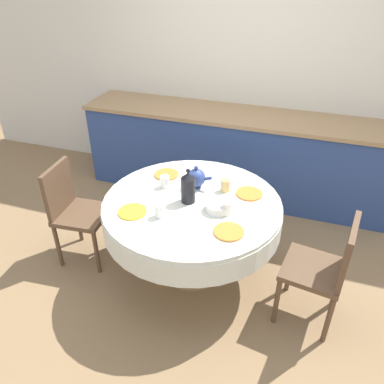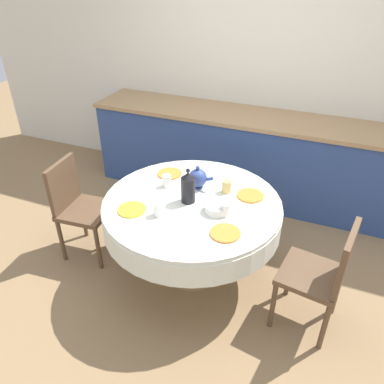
# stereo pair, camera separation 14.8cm
# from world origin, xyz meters

# --- Properties ---
(ground_plane) EXTENTS (12.00, 12.00, 0.00)m
(ground_plane) POSITION_xyz_m (0.00, 0.00, 0.00)
(ground_plane) COLOR #8E704C
(wall_back) EXTENTS (7.00, 0.05, 2.60)m
(wall_back) POSITION_xyz_m (0.00, 1.74, 1.30)
(wall_back) COLOR silver
(wall_back) RESTS_ON ground_plane
(kitchen_counter) EXTENTS (3.24, 0.64, 0.92)m
(kitchen_counter) POSITION_xyz_m (0.00, 1.40, 0.46)
(kitchen_counter) COLOR #2D4784
(kitchen_counter) RESTS_ON ground_plane
(dining_table) EXTENTS (1.35, 1.35, 0.72)m
(dining_table) POSITION_xyz_m (0.00, 0.00, 0.60)
(dining_table) COLOR tan
(dining_table) RESTS_ON ground_plane
(chair_left) EXTENTS (0.45, 0.45, 0.87)m
(chair_left) POSITION_xyz_m (1.00, -0.15, 0.50)
(chair_left) COLOR brown
(chair_left) RESTS_ON ground_plane
(chair_right) EXTENTS (0.44, 0.44, 0.87)m
(chair_right) POSITION_xyz_m (-1.01, -0.09, 0.50)
(chair_right) COLOR brown
(chair_right) RESTS_ON ground_plane
(plate_near_left) EXTENTS (0.20, 0.20, 0.01)m
(plate_near_left) POSITION_xyz_m (-0.35, -0.28, 0.73)
(plate_near_left) COLOR yellow
(plate_near_left) RESTS_ON dining_table
(cup_near_left) EXTENTS (0.07, 0.07, 0.10)m
(cup_near_left) POSITION_xyz_m (-0.15, -0.26, 0.77)
(cup_near_left) COLOR white
(cup_near_left) RESTS_ON dining_table
(plate_near_right) EXTENTS (0.20, 0.20, 0.01)m
(plate_near_right) POSITION_xyz_m (0.35, -0.28, 0.73)
(plate_near_right) COLOR orange
(plate_near_right) RESTS_ON dining_table
(cup_near_right) EXTENTS (0.07, 0.07, 0.10)m
(cup_near_right) POSITION_xyz_m (0.29, -0.08, 0.77)
(cup_near_right) COLOR white
(cup_near_right) RESTS_ON dining_table
(plate_far_left) EXTENTS (0.20, 0.20, 0.01)m
(plate_far_left) POSITION_xyz_m (-0.33, 0.31, 0.73)
(plate_far_left) COLOR orange
(plate_far_left) RESTS_ON dining_table
(cup_far_left) EXTENTS (0.07, 0.07, 0.10)m
(cup_far_left) POSITION_xyz_m (-0.27, 0.13, 0.77)
(cup_far_left) COLOR white
(cup_far_left) RESTS_ON dining_table
(plate_far_right) EXTENTS (0.20, 0.20, 0.01)m
(plate_far_right) POSITION_xyz_m (0.39, 0.23, 0.73)
(plate_far_right) COLOR orange
(plate_far_right) RESTS_ON dining_table
(cup_far_right) EXTENTS (0.07, 0.07, 0.10)m
(cup_far_right) POSITION_xyz_m (0.20, 0.22, 0.77)
(cup_far_right) COLOR #DBB766
(cup_far_right) RESTS_ON dining_table
(coffee_carafe) EXTENTS (0.11, 0.11, 0.28)m
(coffee_carafe) POSITION_xyz_m (-0.03, -0.01, 0.84)
(coffee_carafe) COLOR black
(coffee_carafe) RESTS_ON dining_table
(teapot) EXTENTS (0.20, 0.15, 0.19)m
(teapot) POSITION_xyz_m (-0.03, 0.20, 0.81)
(teapot) COLOR #33478E
(teapot) RESTS_ON dining_table
(fruit_bowl) EXTENTS (0.18, 0.18, 0.06)m
(fruit_bowl) POSITION_xyz_m (0.22, -0.05, 0.75)
(fruit_bowl) COLOR silver
(fruit_bowl) RESTS_ON dining_table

